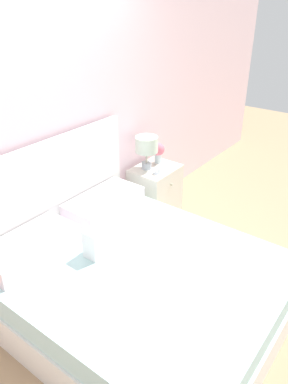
# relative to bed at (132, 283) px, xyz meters

# --- Properties ---
(ground_plane) EXTENTS (12.00, 12.00, 0.00)m
(ground_plane) POSITION_rel_bed_xyz_m (0.00, 0.87, -0.28)
(ground_plane) COLOR tan
(wall_back) EXTENTS (8.00, 0.06, 2.60)m
(wall_back) POSITION_rel_bed_xyz_m (0.00, 0.94, 1.02)
(wall_back) COLOR silver
(wall_back) RESTS_ON ground_plane
(bed) EXTENTS (1.68, 1.92, 1.19)m
(bed) POSITION_rel_bed_xyz_m (0.00, 0.00, 0.00)
(bed) COLOR white
(bed) RESTS_ON ground_plane
(nightstand) EXTENTS (0.49, 0.41, 0.59)m
(nightstand) POSITION_rel_bed_xyz_m (1.21, 0.66, 0.02)
(nightstand) COLOR silver
(nightstand) RESTS_ON ground_plane
(table_lamp) EXTENTS (0.23, 0.23, 0.34)m
(table_lamp) POSITION_rel_bed_xyz_m (1.14, 0.72, 0.55)
(table_lamp) COLOR #A8B2BC
(table_lamp) RESTS_ON nightstand
(flower_vase) EXTENTS (0.13, 0.13, 0.22)m
(flower_vase) POSITION_rel_bed_xyz_m (1.34, 0.72, 0.44)
(flower_vase) COLOR silver
(flower_vase) RESTS_ON nightstand
(teacup) EXTENTS (0.10, 0.10, 0.06)m
(teacup) POSITION_rel_bed_xyz_m (1.11, 0.56, 0.34)
(teacup) COLOR white
(teacup) RESTS_ON nightstand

